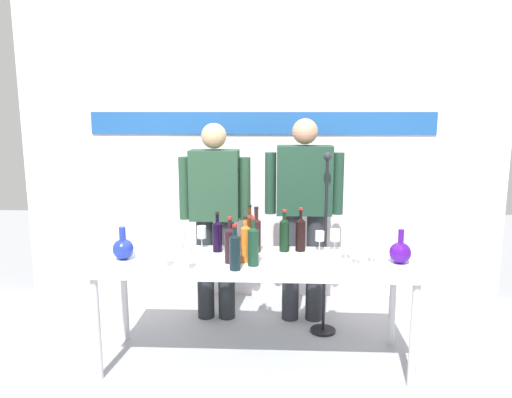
{
  "coord_description": "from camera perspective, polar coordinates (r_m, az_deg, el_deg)",
  "views": [
    {
      "loc": [
        0.15,
        -3.14,
        1.73
      ],
      "look_at": [
        0.0,
        0.15,
        1.13
      ],
      "focal_mm": 33.87,
      "sensor_mm": 36.0,
      "label": 1
    }
  ],
  "objects": [
    {
      "name": "presenter_left",
      "position": [
        3.96,
        -4.86,
        -1.33
      ],
      "size": [
        0.58,
        0.22,
        1.64
      ],
      "color": "#22262A",
      "rests_on": "ground"
    },
    {
      "name": "wine_bottle_7",
      "position": [
        3.21,
        -3.09,
        -5.29
      ],
      "size": [
        0.07,
        0.07,
        0.31
      ],
      "color": "black",
      "rests_on": "display_table"
    },
    {
      "name": "wine_glass_left_1",
      "position": [
        3.57,
        -8.87,
        -4.01
      ],
      "size": [
        0.07,
        0.07,
        0.16
      ],
      "color": "white",
      "rests_on": "display_table"
    },
    {
      "name": "wine_glass_right_0",
      "position": [
        3.49,
        7.53,
        -4.42
      ],
      "size": [
        0.07,
        0.07,
        0.15
      ],
      "color": "white",
      "rests_on": "display_table"
    },
    {
      "name": "wine_glass_right_4",
      "position": [
        3.33,
        10.61,
        -5.29
      ],
      "size": [
        0.07,
        0.07,
        0.15
      ],
      "color": "white",
      "rests_on": "display_table"
    },
    {
      "name": "wine_bottle_0",
      "position": [
        3.47,
        3.37,
        -4.08
      ],
      "size": [
        0.07,
        0.07,
        0.3
      ],
      "color": "black",
      "rests_on": "display_table"
    },
    {
      "name": "decanter_blue_right",
      "position": [
        3.35,
        16.66,
        -6.02
      ],
      "size": [
        0.14,
        0.14,
        0.23
      ],
      "color": "#450F8D",
      "rests_on": "display_table"
    },
    {
      "name": "wine_bottle_6",
      "position": [
        3.52,
        -0.76,
        -3.68
      ],
      "size": [
        0.07,
        0.07,
        0.33
      ],
      "color": "#4B2411",
      "rests_on": "display_table"
    },
    {
      "name": "wine_bottle_2",
      "position": [
        3.48,
        5.28,
        -4.05
      ],
      "size": [
        0.07,
        0.07,
        0.32
      ],
      "color": "black",
      "rests_on": "display_table"
    },
    {
      "name": "ground_plane",
      "position": [
        3.59,
        -0.12,
        -18.45
      ],
      "size": [
        10.0,
        10.0,
        0.0
      ],
      "primitive_type": "plane",
      "color": "#9B9DA3"
    },
    {
      "name": "wine_glass_right_3",
      "position": [
        3.3,
        13.58,
        -5.74
      ],
      "size": [
        0.06,
        0.06,
        0.14
      ],
      "color": "white",
      "rests_on": "display_table"
    },
    {
      "name": "wine_bottle_5",
      "position": [
        3.22,
        -1.26,
        -5.11
      ],
      "size": [
        0.06,
        0.06,
        0.31
      ],
      "color": "orange",
      "rests_on": "display_table"
    },
    {
      "name": "wine_bottle_8",
      "position": [
        3.07,
        -2.5,
        -6.06
      ],
      "size": [
        0.07,
        0.07,
        0.3
      ],
      "color": "black",
      "rests_on": "display_table"
    },
    {
      "name": "wine_bottle_1",
      "position": [
        3.14,
        -0.33,
        -5.45
      ],
      "size": [
        0.07,
        0.07,
        0.32
      ],
      "color": "#153524",
      "rests_on": "display_table"
    },
    {
      "name": "presenter_right",
      "position": [
        3.93,
        5.66,
        -0.9
      ],
      "size": [
        0.63,
        0.22,
        1.67
      ],
      "color": "#272930",
      "rests_on": "ground"
    },
    {
      "name": "wine_glass_right_1",
      "position": [
        3.52,
        9.29,
        -4.26
      ],
      "size": [
        0.07,
        0.07,
        0.16
      ],
      "color": "white",
      "rests_on": "display_table"
    },
    {
      "name": "decanter_blue_left",
      "position": [
        3.41,
        -15.42,
        -5.63
      ],
      "size": [
        0.14,
        0.14,
        0.23
      ],
      "color": "#1D31A2",
      "rests_on": "display_table"
    },
    {
      "name": "back_wall",
      "position": [
        4.43,
        0.68,
        7.39
      ],
      "size": [
        4.43,
        0.11,
        3.0
      ],
      "color": "silver",
      "rests_on": "ground"
    },
    {
      "name": "wine_glass_right_2",
      "position": [
        3.22,
        11.84,
        -5.64
      ],
      "size": [
        0.06,
        0.06,
        0.17
      ],
      "color": "white",
      "rests_on": "display_table"
    },
    {
      "name": "wine_glass_left_0",
      "position": [
        3.17,
        -10.79,
        -5.98
      ],
      "size": [
        0.07,
        0.07,
        0.16
      ],
      "color": "white",
      "rests_on": "display_table"
    },
    {
      "name": "display_table",
      "position": [
        3.32,
        -0.12,
        -8.16
      ],
      "size": [
        2.14,
        0.67,
        0.74
      ],
      "color": "silver",
      "rests_on": "ground"
    },
    {
      "name": "wine_glass_left_2",
      "position": [
        3.56,
        -6.44,
        -3.96
      ],
      "size": [
        0.07,
        0.07,
        0.17
      ],
      "color": "white",
      "rests_on": "display_table"
    },
    {
      "name": "wine_bottle_4",
      "position": [
        3.44,
        0.0,
        -4.05
      ],
      "size": [
        0.06,
        0.06,
        0.33
      ],
      "color": "black",
      "rests_on": "display_table"
    },
    {
      "name": "microphone_stand",
      "position": [
        3.84,
        8.08,
        -8.9
      ],
      "size": [
        0.2,
        0.2,
        1.43
      ],
      "color": "black",
      "rests_on": "ground"
    },
    {
      "name": "wine_bottle_3",
      "position": [
        3.47,
        -4.58,
        -4.24
      ],
      "size": [
        0.07,
        0.07,
        0.29
      ],
      "color": "black",
      "rests_on": "display_table"
    },
    {
      "name": "wine_glass_left_3",
      "position": [
        3.11,
        -8.07,
        -6.43
      ],
      "size": [
        0.06,
        0.06,
        0.15
      ],
      "color": "white",
      "rests_on": "display_table"
    }
  ]
}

